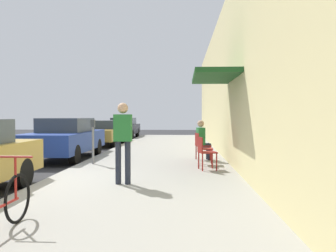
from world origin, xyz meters
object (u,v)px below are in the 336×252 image
(parked_car_3, at_px, (123,127))
(cafe_chair_1, at_px, (202,147))
(cafe_chair_2, at_px, (201,144))
(pedestrian_standing, at_px, (123,136))
(parked_car_1, at_px, (66,138))
(parking_meter, at_px, (93,138))
(cafe_chair_0, at_px, (205,151))
(seated_patron_2, at_px, (203,138))
(parked_car_2, at_px, (104,132))

(parked_car_3, xyz_separation_m, cafe_chair_1, (4.80, -13.45, -0.12))
(cafe_chair_2, height_order, pedestrian_standing, pedestrian_standing)
(cafe_chair_2, xyz_separation_m, pedestrian_standing, (-1.82, -3.94, 0.50))
(pedestrian_standing, bearing_deg, cafe_chair_1, 57.91)
(parked_car_1, relative_size, cafe_chair_1, 5.06)
(parking_meter, bearing_deg, cafe_chair_1, 0.53)
(cafe_chair_1, bearing_deg, parking_meter, -179.47)
(cafe_chair_0, bearing_deg, cafe_chair_2, 90.01)
(parked_car_1, xyz_separation_m, cafe_chair_2, (4.80, -0.92, -0.13))
(cafe_chair_0, relative_size, cafe_chair_2, 1.00)
(cafe_chair_0, height_order, cafe_chair_1, same)
(parked_car_1, xyz_separation_m, parking_meter, (1.55, -1.99, 0.13))
(seated_patron_2, bearing_deg, cafe_chair_1, -93.29)
(parked_car_3, bearing_deg, cafe_chair_2, -68.86)
(parking_meter, bearing_deg, pedestrian_standing, -63.56)
(cafe_chair_0, bearing_deg, seated_patron_2, 88.33)
(cafe_chair_0, xyz_separation_m, pedestrian_standing, (-1.82, -1.94, 0.50))
(cafe_chair_0, bearing_deg, parked_car_3, 108.42)
(parking_meter, distance_m, pedestrian_standing, 3.21)
(parked_car_3, bearing_deg, cafe_chair_1, -70.37)
(parked_car_1, distance_m, parked_car_3, 11.49)
(parking_meter, bearing_deg, seated_patron_2, 18.10)
(cafe_chair_1, distance_m, seated_patron_2, 1.07)
(parked_car_2, xyz_separation_m, cafe_chair_1, (4.80, -7.69, -0.07))
(cafe_chair_0, xyz_separation_m, cafe_chair_1, (-0.00, 0.96, 0.00))
(cafe_chair_1, bearing_deg, cafe_chair_0, -89.89)
(parked_car_2, distance_m, parked_car_3, 5.76)
(parking_meter, height_order, cafe_chair_0, parking_meter)
(cafe_chair_0, bearing_deg, parked_car_1, 148.64)
(parked_car_1, distance_m, cafe_chair_2, 4.89)
(parked_car_3, bearing_deg, pedestrian_standing, -79.68)
(cafe_chair_1, bearing_deg, cafe_chair_2, 89.92)
(parked_car_2, relative_size, parking_meter, 3.33)
(parked_car_1, bearing_deg, parked_car_3, 90.00)
(cafe_chair_1, relative_size, seated_patron_2, 0.67)
(cafe_chair_0, bearing_deg, parking_meter, 163.99)
(parked_car_2, xyz_separation_m, pedestrian_standing, (2.98, -10.59, 0.43))
(parking_meter, height_order, seated_patron_2, parking_meter)
(parked_car_1, height_order, cafe_chair_1, parked_car_1)
(parking_meter, xyz_separation_m, cafe_chair_0, (3.25, -0.93, -0.26))
(parked_car_1, relative_size, cafe_chair_0, 5.06)
(seated_patron_2, xyz_separation_m, pedestrian_standing, (-1.88, -3.95, 0.30))
(parked_car_3, height_order, pedestrian_standing, pedestrian_standing)
(cafe_chair_2, height_order, seated_patron_2, seated_patron_2)
(parked_car_1, distance_m, cafe_chair_0, 5.62)
(parked_car_1, height_order, parking_meter, parked_car_1)
(parking_meter, height_order, cafe_chair_1, parking_meter)
(parked_car_1, bearing_deg, parked_car_2, 90.00)
(pedestrian_standing, bearing_deg, parked_car_3, 100.32)
(parked_car_2, distance_m, parking_meter, 7.88)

